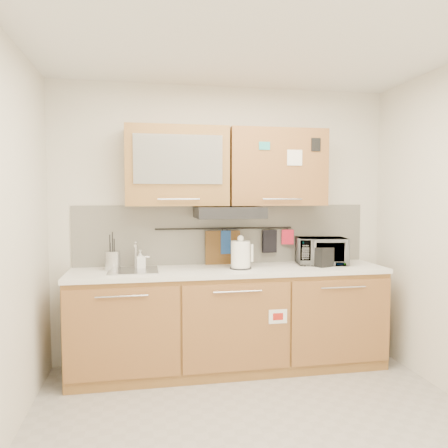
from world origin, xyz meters
name	(u,v)px	position (x,y,z in m)	size (l,w,h in m)	color
floor	(266,441)	(0.00, 0.00, 0.00)	(3.20, 3.20, 0.00)	#9E9993
ceiling	(269,25)	(0.00, 0.00, 2.60)	(3.20, 3.20, 0.00)	white
wall_back	(224,224)	(0.00, 1.50, 1.30)	(3.20, 3.20, 0.00)	silver
base_cabinet	(230,325)	(0.00, 1.19, 0.41)	(2.80, 0.64, 0.88)	olive
countertop	(230,271)	(0.00, 1.19, 0.90)	(2.82, 0.62, 0.04)	white
backsplash	(224,234)	(0.00, 1.49, 1.20)	(2.80, 0.02, 0.56)	silver
upper_cabinets	(227,167)	(0.00, 1.32, 1.83)	(1.82, 0.37, 0.70)	olive
range_hood	(229,212)	(0.00, 1.25, 1.42)	(0.60, 0.46, 0.10)	black
sink	(133,270)	(-0.85, 1.21, 0.92)	(0.42, 0.40, 0.26)	silver
utensil_rail	(225,228)	(0.00, 1.45, 1.26)	(0.02, 0.02, 1.30)	black
utensil_crock	(113,260)	(-1.03, 1.29, 1.01)	(0.18, 0.18, 0.33)	#B3B4B7
kettle	(241,255)	(0.09, 1.16, 1.04)	(0.22, 0.20, 0.30)	white
toaster	(325,256)	(0.89, 1.16, 1.01)	(0.27, 0.22, 0.18)	black
microwave	(321,251)	(0.90, 1.27, 1.05)	(0.45, 0.31, 0.25)	#999999
soap_bottle	(140,259)	(-0.79, 1.31, 1.01)	(0.08, 0.08, 0.17)	#999999
cutting_board	(223,252)	(-0.02, 1.44, 1.04)	(0.33, 0.02, 0.41)	brown
oven_mitt	(227,242)	(0.02, 1.44, 1.13)	(0.13, 0.03, 0.22)	#1E468D
dark_pouch	(269,241)	(0.44, 1.44, 1.13)	(0.14, 0.04, 0.22)	black
pot_holder	(288,237)	(0.62, 1.44, 1.17)	(0.12, 0.02, 0.14)	red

